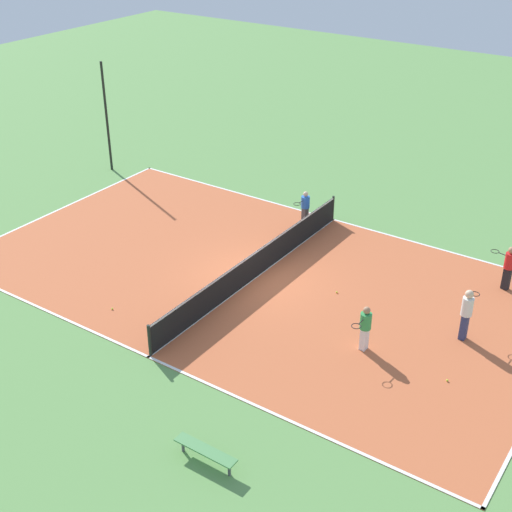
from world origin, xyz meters
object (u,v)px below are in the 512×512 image
tennis_ball_midcourt (447,380)px  fence_post_back_right (107,117)px  bench (205,451)px  player_far_white (467,311)px  player_coach_red (509,265)px  tennis_ball_left_sideline (112,309)px  tennis_ball_right_alley (337,292)px  player_near_blue (305,206)px  tennis_net (256,264)px  player_far_green (365,326)px

tennis_ball_midcourt → fence_post_back_right: fence_post_back_right is taller
bench → player_far_white: bearing=-111.3°
player_coach_red → player_far_white: bearing=99.0°
player_far_white → tennis_ball_left_sideline: 11.68m
player_far_white → player_coach_red: (3.82, -0.17, -0.08)m
bench → tennis_ball_right_alley: bench is taller
tennis_ball_midcourt → tennis_ball_right_alley: bearing=63.4°
bench → player_coach_red: (12.73, -3.64, 0.60)m
player_far_white → tennis_ball_right_alley: size_ratio=26.39×
player_near_blue → tennis_ball_midcourt: (-6.71, -8.88, -0.78)m
tennis_net → tennis_ball_right_alley: size_ratio=171.69×
tennis_net → bench: size_ratio=6.56×
bench → player_coach_red: size_ratio=1.06×
tennis_ball_left_sideline → fence_post_back_right: bearing=44.4°
bench → fence_post_back_right: bearing=-39.2°
player_coach_red → player_near_blue: bearing=8.0°
player_far_white → fence_post_back_right: (4.25, 19.60, 1.61)m
player_coach_red → player_far_green: (-6.13, 2.53, -0.08)m
tennis_ball_right_alley → tennis_net: bearing=102.8°
player_far_white → tennis_ball_right_alley: player_far_white is taller
tennis_ball_midcourt → player_coach_red: bearing=2.2°
player_far_green → fence_post_back_right: 18.53m
player_far_white → player_coach_red: player_far_white is taller
bench → player_far_green: 6.71m
fence_post_back_right → bench: bearing=-129.2°
player_coach_red → tennis_ball_midcourt: 6.26m
bench → tennis_ball_right_alley: bearing=-82.6°
tennis_ball_left_sideline → fence_post_back_right: size_ratio=0.01×
tennis_ball_midcourt → player_far_green: bearing=88.9°
tennis_ball_left_sideline → fence_post_back_right: fence_post_back_right is taller
tennis_ball_midcourt → tennis_ball_right_alley: size_ratio=1.00×
player_far_white → player_coach_red: bearing=-1.1°
player_far_green → tennis_ball_left_sideline: size_ratio=22.77×
player_far_white → tennis_net: bearing=95.2°
player_far_green → fence_post_back_right: bearing=-107.9°
player_near_blue → tennis_ball_left_sideline: (-9.45, 1.99, -0.78)m
player_coach_red → tennis_ball_left_sideline: 13.90m
player_coach_red → player_far_green: 6.63m
player_near_blue → tennis_ball_left_sideline: bearing=-7.4°
tennis_ball_right_alley → player_far_green: bearing=-137.3°
tennis_ball_right_alley → bench: bearing=-172.6°
bench → tennis_ball_right_alley: size_ratio=26.16×
tennis_ball_left_sideline → player_coach_red: bearing=-50.0°
player_near_blue → player_coach_red: bearing=91.0°
player_far_white → player_coach_red: 3.83m
player_near_blue → player_far_green: size_ratio=0.94×
player_near_blue → tennis_ball_midcourt: size_ratio=21.32×
tennis_ball_midcourt → tennis_ball_left_sideline: bearing=104.1°
tennis_ball_right_alley → fence_post_back_right: bearing=74.7°
tennis_net → player_far_white: size_ratio=6.51×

